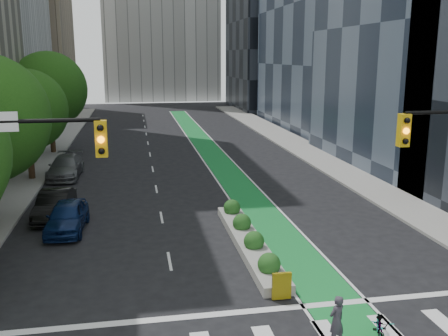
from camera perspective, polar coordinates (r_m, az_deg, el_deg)
name	(u,v)px	position (r m, az deg, el deg)	size (l,w,h in m)	color
ground	(261,330)	(16.83, 4.29, -17.94)	(160.00, 160.00, 0.00)	black
sidewalk_left	(29,170)	(40.71, -21.40, -0.23)	(3.60, 90.00, 0.15)	gray
sidewalk_right	(323,159)	(42.83, 11.27, 1.01)	(3.60, 90.00, 0.15)	gray
bike_lane_paint	(211,152)	(45.32, -1.49, 1.80)	(2.20, 70.00, 0.01)	#167B32
building_tan_far	(18,25)	(81.75, -22.48, 14.88)	(14.00, 16.00, 26.00)	tan
building_dark_end	(278,22)	(85.53, 6.15, 16.27)	(14.00, 18.00, 28.00)	black
tree_midfar	(26,110)	(36.90, -21.66, 6.18)	(5.60, 5.60, 7.76)	black
tree_far	(49,90)	(46.65, -19.38, 8.46)	(6.60, 6.60, 9.00)	black
median_planter	(249,239)	(23.11, 2.83, -8.09)	(1.20, 10.26, 1.10)	gray
bicycle	(381,328)	(16.62, 17.46, -17.07)	(0.63, 1.80, 0.95)	gray
cyclist	(336,321)	(16.01, 12.73, -16.64)	(0.59, 0.38, 1.60)	#39343E
parked_car_left_near	(67,217)	(26.13, -17.50, -5.31)	(1.78, 4.41, 1.50)	#0C1F4C
parked_car_left_mid	(55,205)	(28.43, -18.79, -3.98)	(1.57, 4.50, 1.48)	black
parked_car_left_far	(66,167)	(37.68, -17.65, 0.14)	(2.15, 5.28, 1.53)	#56595B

